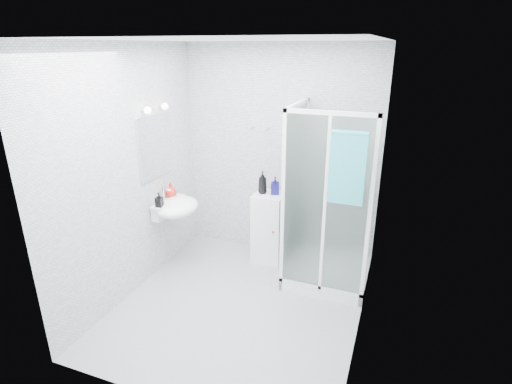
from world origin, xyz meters
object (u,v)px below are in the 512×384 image
at_px(shampoo_bottle_b, 275,186).
at_px(storage_cabinet, 269,228).
at_px(soap_dispenser_black, 159,200).
at_px(shampoo_bottle_a, 263,182).
at_px(wall_basin, 175,207).
at_px(soap_dispenser_orange, 171,190).
at_px(hand_towel, 347,167).
at_px(shower_enclosure, 321,245).

bearing_deg(shampoo_bottle_b, storage_cabinet, -150.30).
relative_size(storage_cabinet, soap_dispenser_black, 5.39).
xyz_separation_m(storage_cabinet, shampoo_bottle_b, (0.06, 0.03, 0.55)).
relative_size(storage_cabinet, shampoo_bottle_a, 3.22).
relative_size(wall_basin, soap_dispenser_orange, 3.24).
bearing_deg(hand_towel, soap_dispenser_orange, 174.30).
height_order(hand_towel, soap_dispenser_orange, hand_towel).
xyz_separation_m(shampoo_bottle_b, soap_dispenser_black, (-1.09, -0.79, -0.04)).
bearing_deg(shampoo_bottle_a, wall_basin, -146.08).
distance_m(shampoo_bottle_a, shampoo_bottle_b, 0.15).
distance_m(storage_cabinet, shampoo_bottle_b, 0.55).
xyz_separation_m(shampoo_bottle_b, soap_dispenser_orange, (-1.14, -0.48, -0.04)).
bearing_deg(shampoo_bottle_b, hand_towel, -36.98).
distance_m(wall_basin, shampoo_bottle_b, 1.19).
xyz_separation_m(wall_basin, storage_cabinet, (0.95, 0.57, -0.36)).
bearing_deg(wall_basin, hand_towel, -2.52).
xyz_separation_m(storage_cabinet, hand_towel, (0.97, -0.66, 1.07)).
height_order(storage_cabinet, shampoo_bottle_b, shampoo_bottle_b).
bearing_deg(hand_towel, shampoo_bottle_b, 143.02).
relative_size(shower_enclosure, wall_basin, 3.57).
height_order(wall_basin, hand_towel, hand_towel).
xyz_separation_m(hand_towel, soap_dispenser_black, (-2.01, -0.11, -0.57)).
bearing_deg(wall_basin, shampoo_bottle_a, 33.92).
relative_size(hand_towel, shampoo_bottle_a, 2.57).
bearing_deg(soap_dispenser_black, wall_basin, 67.01).
height_order(storage_cabinet, hand_towel, hand_towel).
bearing_deg(soap_dispenser_black, storage_cabinet, 36.34).
relative_size(hand_towel, soap_dispenser_black, 4.30).
xyz_separation_m(shampoo_bottle_a, soap_dispenser_black, (-0.94, -0.77, -0.07)).
bearing_deg(soap_dispenser_orange, soap_dispenser_black, -82.02).
distance_m(shampoo_bottle_a, soap_dispenser_black, 1.22).
height_order(wall_basin, storage_cabinet, wall_basin).
relative_size(wall_basin, hand_towel, 0.80).
relative_size(shower_enclosure, soap_dispenser_orange, 11.58).
xyz_separation_m(wall_basin, shampoo_bottle_b, (1.01, 0.60, 0.19)).
xyz_separation_m(wall_basin, shampoo_bottle_a, (0.86, 0.58, 0.22)).
height_order(wall_basin, shampoo_bottle_b, shampoo_bottle_b).
bearing_deg(wall_basin, soap_dispenser_black, -112.99).
height_order(storage_cabinet, soap_dispenser_black, soap_dispenser_black).
bearing_deg(soap_dispenser_orange, storage_cabinet, 22.71).
bearing_deg(hand_towel, shampoo_bottle_a, 148.01).
xyz_separation_m(wall_basin, hand_towel, (1.93, -0.09, 0.71)).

